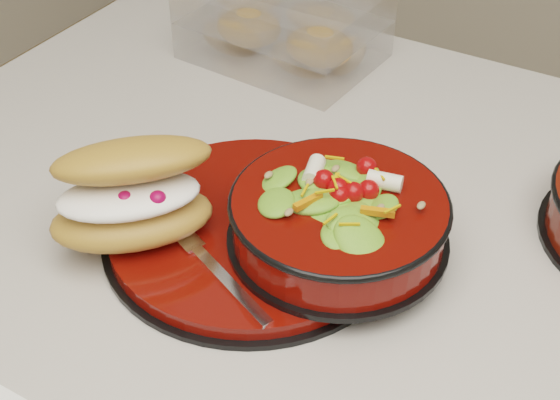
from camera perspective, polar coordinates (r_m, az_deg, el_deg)
The scene contains 5 objects.
dinner_plate at distance 0.76m, azimuth -2.03°, elevation -2.12°, with size 0.29×0.29×0.02m.
salad_bowl at distance 0.71m, azimuth 4.33°, elevation -0.98°, with size 0.21×0.21×0.09m.
croissant at distance 0.73m, azimuth -10.67°, elevation 0.38°, with size 0.17×0.18×0.09m.
fork at distance 0.71m, azimuth -4.70°, elevation -5.11°, with size 0.14×0.08×0.00m.
pastry_box at distance 1.05m, azimuth 0.26°, elevation 12.62°, with size 0.25×0.19×0.09m.
Camera 1 is at (0.16, -0.58, 1.41)m, focal length 50.00 mm.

